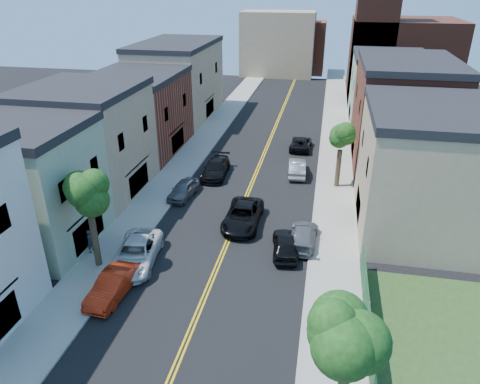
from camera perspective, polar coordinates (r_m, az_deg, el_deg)
The scene contains 29 objects.
sidewalk_left at distance 53.68m, azimuth -4.88°, elevation 6.56°, with size 3.20×100.00×0.15m, color gray.
sidewalk_right at distance 51.77m, azimuth 12.27°, elevation 5.32°, with size 3.20×100.00×0.15m, color gray.
curb_left at distance 53.24m, azimuth -3.06°, elevation 6.45°, with size 0.30×100.00×0.15m, color gray.
curb_right at distance 51.75m, azimuth 10.34°, elevation 5.49°, with size 0.30×100.00×0.15m, color gray.
bldg_left_palegrn at distance 34.68m, azimuth -25.96°, elevation 0.28°, with size 9.00×8.00×8.50m, color gray.
bldg_left_tan_near at distance 41.48m, azimuth -19.00°, elevation 5.86°, with size 9.00×10.00×9.00m, color #998466.
bldg_left_brick at distance 50.95m, azimuth -13.00°, elevation 9.57°, with size 9.00×12.00×8.00m, color brown.
bldg_left_tan_far at distance 63.43m, azimuth -8.01°, elevation 13.79°, with size 9.00×16.00×9.50m, color #998466.
bldg_right_tan at distance 36.04m, azimuth 22.60°, elevation 2.30°, with size 9.00×12.00×9.00m, color #998466.
bldg_right_brick at distance 48.96m, azimuth 20.04°, elevation 9.25°, with size 9.00×14.00×10.00m, color brown.
bldg_right_palegrn at distance 62.61m, azimuth 18.35°, elevation 12.14°, with size 9.00×12.00×8.50m, color gray.
church at distance 77.10m, azimuth 19.35°, elevation 16.65°, with size 16.20×14.20×22.60m.
backdrop_left at distance 92.00m, azimuth 4.88°, elevation 18.41°, with size 14.00×8.00×12.00m, color #998466.
backdrop_center at distance 95.73m, azimuth 7.65°, elevation 17.96°, with size 10.00×8.00×10.00m, color brown.
fence_right at distance 24.78m, azimuth 16.25°, elevation -17.42°, with size 0.04×15.00×1.90m, color #143F1E.
tree_left_mid at distance 28.97m, azimuth -19.27°, elevation 1.79°, with size 5.20×5.20×9.29m.
tree_right_corner at distance 16.44m, azimuth 14.57°, elevation -14.21°, with size 5.80×5.80×10.35m.
tree_right_far at distance 40.50m, azimuth 13.03°, elevation 8.02°, with size 4.40×4.40×8.03m.
red_sedan at distance 28.73m, azimuth -15.96°, elevation -11.41°, with size 1.61×4.61×1.52m, color #B2230B.
white_pickup at distance 31.23m, azimuth -13.21°, elevation -7.64°, with size 2.70×5.85×1.63m, color silver.
grey_car_left at distance 39.74m, azimuth -7.29°, elevation 0.33°, with size 1.71×4.25×1.45m, color #525459.
black_car_left at distance 43.75m, azimuth -3.12°, elevation 3.07°, with size 2.22×5.47×1.59m, color black.
grey_car_right at distance 32.92m, azimuth 8.14°, elevation -5.53°, with size 1.95×4.79×1.39m, color #5A5D62.
black_car_right at distance 31.65m, azimuth 5.82°, elevation -6.68°, with size 1.75×4.35×1.48m, color black.
silver_car_right at distance 44.31m, azimuth 7.33°, elevation 3.15°, with size 1.62×4.64×1.53m, color #95979C.
dark_car_right_far at distance 51.37m, azimuth 7.81°, elevation 6.22°, with size 2.22×4.82×1.34m, color black.
black_suv_lane at distance 34.95m, azimuth 0.36°, elevation -3.05°, with size 2.67×5.79×1.61m, color black.
pedestrian_left at distance 33.02m, azimuth -18.65°, elevation -6.00°, with size 0.63×0.41×1.73m, color #28272F.
pedestrian_right at distance 25.39m, azimuth 9.57°, elevation -15.59°, with size 0.85×0.66×1.74m, color maroon.
Camera 1 is at (6.35, -8.67, 17.65)m, focal length 33.24 mm.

